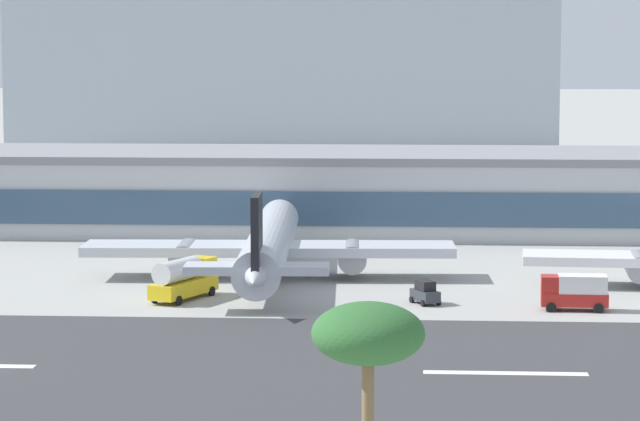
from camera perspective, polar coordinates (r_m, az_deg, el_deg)
runway_centreline_dash_5 at (r=110.80m, az=7.07°, el=-6.16°), size 12.00×1.20×0.01m
terminal_building at (r=193.59m, az=-0.76°, el=0.77°), size 217.63×25.59×10.29m
distant_hotel_block at (r=333.26m, az=-1.42°, el=6.36°), size 119.82×24.34×48.01m
airliner_black_tail_gate_1 at (r=153.18m, az=-1.98°, el=-1.38°), size 38.46×51.03×10.64m
service_fuel_truck_0 at (r=141.86m, az=-5.21°, el=-2.58°), size 5.74×8.84×3.95m
service_box_truck_1 at (r=137.44m, az=9.65°, el=-3.04°), size 6.10×2.91×3.25m
service_baggage_tug_2 at (r=139.29m, az=4.02°, el=-3.15°), size 2.99×3.58×2.20m
palm_tree_0 at (r=67.36m, az=1.85°, el=-4.90°), size 5.13×5.13×12.52m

